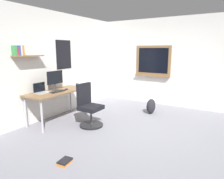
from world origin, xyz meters
TOP-DOWN VIEW (x-y plane):
  - ground_plane at (0.00, 0.00)m, footprint 5.20×5.20m
  - wall_back at (-0.01, 2.45)m, footprint 5.00×0.30m
  - wall_right at (2.45, 0.03)m, footprint 0.22×5.00m
  - desk at (-0.31, 2.05)m, footprint 1.52×0.65m
  - office_chair at (-0.19, 1.22)m, footprint 0.52×0.52m
  - laptop at (-0.65, 2.20)m, footprint 0.31×0.21m
  - monitor_primary at (-0.27, 2.15)m, footprint 0.46×0.17m
  - keyboard at (-0.39, 1.97)m, footprint 0.37×0.13m
  - computer_mouse at (-0.11, 1.97)m, footprint 0.10×0.06m
  - coffee_mug at (0.35, 2.02)m, footprint 0.08×0.08m
  - backpack at (1.35, 0.35)m, footprint 0.32×0.22m
  - book_stack_on_floor at (-1.61, 0.57)m, footprint 0.24×0.18m

SIDE VIEW (x-z plane):
  - ground_plane at x=0.00m, z-range 0.00..0.00m
  - book_stack_on_floor at x=-1.61m, z-range 0.00..0.05m
  - backpack at x=1.35m, z-range 0.00..0.40m
  - office_chair at x=-0.19m, z-range -0.07..0.88m
  - desk at x=-0.31m, z-range 0.29..1.02m
  - keyboard at x=-0.39m, z-range 0.72..0.74m
  - computer_mouse at x=-0.11m, z-range 0.72..0.76m
  - coffee_mug at x=0.35m, z-range 0.72..0.82m
  - laptop at x=-0.65m, z-range 0.67..0.89m
  - monitor_primary at x=-0.27m, z-range 0.76..1.23m
  - wall_right at x=2.45m, z-range 0.00..2.60m
  - wall_back at x=-0.01m, z-range 0.00..2.60m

